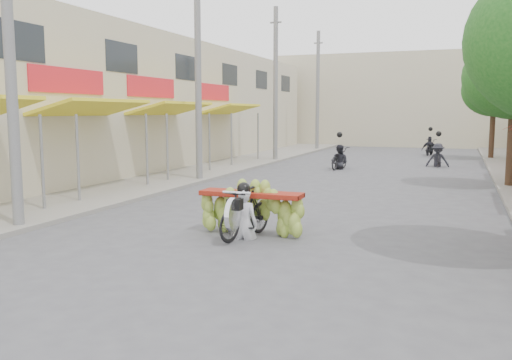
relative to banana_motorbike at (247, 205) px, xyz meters
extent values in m
plane|color=#515156|center=(0.36, -4.15, -0.67)|extent=(120.00, 120.00, 0.00)
cube|color=gray|center=(-6.64, 10.85, -0.61)|extent=(4.00, 60.00, 0.12)
cube|color=#C1B798|center=(-11.64, 9.85, 2.33)|extent=(8.00, 40.00, 6.00)
cylinder|color=slate|center=(-5.94, 0.65, 0.60)|extent=(0.08, 0.08, 2.55)
cube|color=yellow|center=(-6.76, 3.85, 2.08)|extent=(1.77, 4.00, 0.53)
cylinder|color=slate|center=(-5.94, 2.05, 0.60)|extent=(0.08, 0.08, 2.55)
cylinder|color=slate|center=(-5.94, 5.65, 0.60)|extent=(0.08, 0.08, 2.55)
cube|color=red|center=(-7.64, 3.85, 2.93)|extent=(0.10, 3.50, 0.80)
cube|color=yellow|center=(-6.76, 8.85, 2.08)|extent=(1.77, 4.00, 0.53)
cylinder|color=slate|center=(-5.94, 7.05, 0.60)|extent=(0.08, 0.08, 2.55)
cylinder|color=slate|center=(-5.94, 10.65, 0.60)|extent=(0.08, 0.08, 2.55)
cube|color=red|center=(-7.64, 8.85, 2.93)|extent=(0.10, 3.50, 0.80)
cube|color=yellow|center=(-6.76, 14.85, 2.08)|extent=(1.77, 4.00, 0.53)
cylinder|color=slate|center=(-5.94, 13.05, 0.60)|extent=(0.08, 0.08, 2.55)
cylinder|color=slate|center=(-5.94, 16.65, 0.60)|extent=(0.08, 0.08, 2.55)
cube|color=red|center=(-7.64, 14.85, 2.93)|extent=(0.10, 3.50, 0.80)
cube|color=#1E2328|center=(-7.66, 1.85, 3.93)|extent=(0.08, 2.00, 1.10)
cube|color=#1E2328|center=(-7.66, 6.85, 3.93)|extent=(0.08, 2.00, 1.10)
cube|color=#1E2328|center=(-7.66, 11.85, 3.93)|extent=(0.08, 2.00, 1.10)
cube|color=#1E2328|center=(-7.66, 16.85, 3.93)|extent=(0.08, 2.00, 1.10)
cube|color=#1E2328|center=(-7.66, 21.85, 3.93)|extent=(0.08, 2.00, 1.10)
cube|color=#1E2328|center=(-7.66, 26.85, 3.93)|extent=(0.08, 2.00, 1.10)
cube|color=#C1B798|center=(0.36, 33.85, 2.83)|extent=(20.00, 6.00, 7.00)
cylinder|color=slate|center=(-5.04, -1.15, 3.33)|extent=(0.24, 0.24, 8.00)
cylinder|color=slate|center=(-5.04, 7.85, 3.33)|extent=(0.24, 0.24, 8.00)
cylinder|color=slate|center=(-5.04, 16.85, 3.33)|extent=(0.24, 0.24, 8.00)
cube|color=slate|center=(-5.04, 16.85, 6.53)|extent=(0.60, 0.08, 0.08)
cylinder|color=slate|center=(-5.04, 25.85, 3.33)|extent=(0.24, 0.24, 8.00)
cube|color=slate|center=(-5.04, 25.85, 6.53)|extent=(0.60, 0.08, 0.08)
cylinder|color=#3A2719|center=(5.76, 9.85, 0.93)|extent=(0.28, 0.28, 3.20)
cylinder|color=#3A2719|center=(5.76, 21.85, 0.93)|extent=(0.28, 0.28, 3.20)
ellipsoid|color=#235D1B|center=(5.76, 21.85, 3.13)|extent=(3.40, 3.40, 2.90)
imported|color=black|center=(0.00, -0.13, -0.14)|extent=(0.92, 1.88, 1.07)
cylinder|color=silver|center=(0.00, -0.78, -0.05)|extent=(0.10, 0.66, 0.66)
cube|color=black|center=(0.00, -0.68, 0.13)|extent=(0.28, 0.22, 0.22)
cylinder|color=silver|center=(0.00, -0.58, 0.35)|extent=(0.60, 0.05, 0.05)
cube|color=maroon|center=(0.00, 0.22, 0.21)|extent=(2.22, 0.55, 0.10)
imported|color=silver|center=(0.00, -0.18, 0.40)|extent=(0.56, 0.41, 1.55)
sphere|color=black|center=(0.00, -0.21, 1.15)|extent=(0.28, 0.28, 0.28)
imported|color=black|center=(-1.03, 14.11, -0.17)|extent=(0.89, 1.84, 0.99)
imported|color=#25262D|center=(-1.03, 14.11, 0.45)|extent=(0.85, 0.58, 1.65)
sphere|color=black|center=(-1.03, 14.11, 0.91)|extent=(0.26, 0.26, 0.26)
imported|color=black|center=(3.17, 16.78, -0.22)|extent=(0.59, 1.56, 0.89)
imported|color=#25262D|center=(3.17, 16.78, 0.45)|extent=(1.11, 0.66, 1.65)
sphere|color=black|center=(3.17, 16.78, 0.91)|extent=(0.26, 0.26, 0.26)
imported|color=black|center=(2.44, 24.22, -0.20)|extent=(0.88, 1.76, 0.95)
imported|color=#25262D|center=(2.44, 24.22, 0.45)|extent=(1.04, 0.69, 1.65)
sphere|color=black|center=(2.44, 24.22, 0.91)|extent=(0.26, 0.26, 0.26)
camera|label=1|loc=(4.09, -10.40, 1.94)|focal=38.00mm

